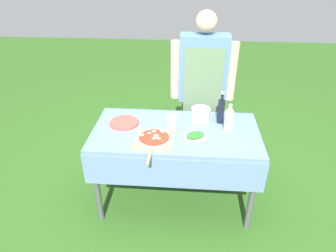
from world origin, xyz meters
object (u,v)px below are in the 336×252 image
object	(u,v)px
herb_container	(195,136)
sauce_jar	(172,123)
oil_bottle	(221,111)
pizza_on_peel	(154,139)
mixing_tub	(201,115)
plate_stack	(124,123)
prep_table	(176,140)
person_cook	(203,84)
water_bottle	(229,119)

from	to	relation	value
herb_container	sauce_jar	distance (m)	0.25
oil_bottle	sauce_jar	world-z (taller)	oil_bottle
pizza_on_peel	oil_bottle	xyz separation A→B (m)	(0.55, 0.34, 0.10)
oil_bottle	sauce_jar	xyz separation A→B (m)	(-0.43, -0.13, -0.07)
oil_bottle	mixing_tub	bearing A→B (deg)	175.85
pizza_on_peel	plate_stack	distance (m)	0.39
pizza_on_peel	mixing_tub	size ratio (longest dim) A/B	2.90
plate_stack	sauce_jar	distance (m)	0.43
prep_table	mixing_tub	size ratio (longest dim) A/B	8.63
prep_table	oil_bottle	xyz separation A→B (m)	(0.39, 0.17, 0.22)
person_cook	pizza_on_peel	size ratio (longest dim) A/B	3.46
sauce_jar	plate_stack	bearing A→B (deg)	174.97
plate_stack	sauce_jar	size ratio (longest dim) A/B	2.20
sauce_jar	mixing_tub	bearing A→B (deg)	29.67
prep_table	plate_stack	bearing A→B (deg)	170.83
mixing_tub	person_cook	bearing A→B (deg)	87.38
prep_table	mixing_tub	bearing A→B (deg)	40.27
oil_bottle	mixing_tub	size ratio (longest dim) A/B	1.77
person_cook	mixing_tub	world-z (taller)	person_cook
prep_table	plate_stack	distance (m)	0.48
prep_table	water_bottle	size ratio (longest dim) A/B	5.72
pizza_on_peel	plate_stack	size ratio (longest dim) A/B	1.88
mixing_tub	plate_stack	distance (m)	0.69
person_cook	plate_stack	size ratio (longest dim) A/B	6.52
water_bottle	herb_container	world-z (taller)	water_bottle
person_cook	herb_container	size ratio (longest dim) A/B	7.96
person_cook	herb_container	bearing A→B (deg)	84.73
person_cook	sauce_jar	distance (m)	0.60
water_bottle	plate_stack	distance (m)	0.91
oil_bottle	herb_container	size ratio (longest dim) A/B	1.41
person_cook	oil_bottle	distance (m)	0.43
prep_table	plate_stack	world-z (taller)	plate_stack
water_bottle	plate_stack	xyz separation A→B (m)	(-0.91, 0.05, -0.11)
herb_container	mixing_tub	xyz separation A→B (m)	(0.05, 0.29, 0.04)
water_bottle	sauce_jar	distance (m)	0.49
prep_table	oil_bottle	world-z (taller)	oil_bottle
prep_table	person_cook	distance (m)	0.67
plate_stack	sauce_jar	world-z (taller)	sauce_jar
mixing_tub	water_bottle	bearing A→B (deg)	-34.45
person_cook	herb_container	xyz separation A→B (m)	(-0.06, -0.66, -0.18)
herb_container	oil_bottle	bearing A→B (deg)	51.45
prep_table	pizza_on_peel	distance (m)	0.26
water_bottle	sauce_jar	xyz separation A→B (m)	(-0.48, 0.02, -0.07)
plate_stack	sauce_jar	bearing A→B (deg)	-5.03
water_bottle	sauce_jar	world-z (taller)	water_bottle
pizza_on_peel	sauce_jar	world-z (taller)	sauce_jar
pizza_on_peel	oil_bottle	bearing A→B (deg)	33.15
pizza_on_peel	water_bottle	xyz separation A→B (m)	(0.61, 0.19, 0.10)
pizza_on_peel	plate_stack	bearing A→B (deg)	141.85
prep_table	water_bottle	xyz separation A→B (m)	(0.44, 0.02, 0.22)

